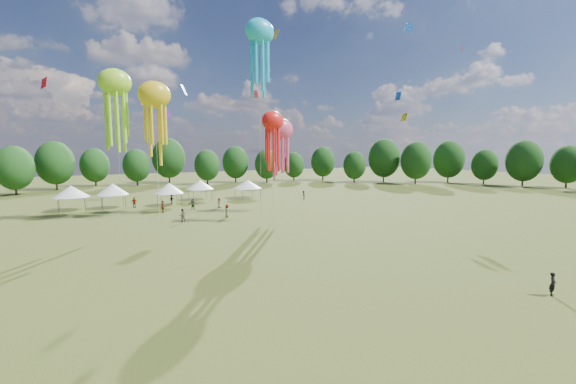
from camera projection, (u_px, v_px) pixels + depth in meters
ground at (465, 320)px, 20.26m from camera, size 300.00×300.00×0.00m
observer_main at (553, 284)px, 23.61m from camera, size 0.67×0.55×1.57m
spectator_near at (182, 215)px, 48.17m from camera, size 0.87×0.68×1.79m
spectators_far at (203, 203)px, 60.33m from camera, size 31.50×18.66×1.89m
festival_tents at (167, 187)px, 64.46m from camera, size 36.13×9.71×4.17m
show_kites at (207, 100)px, 50.62m from camera, size 26.57×14.87×28.41m
small_kites at (203, 11)px, 52.45m from camera, size 79.63×51.12×38.73m
treeline at (164, 166)px, 71.21m from camera, size 201.57×95.24×13.43m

